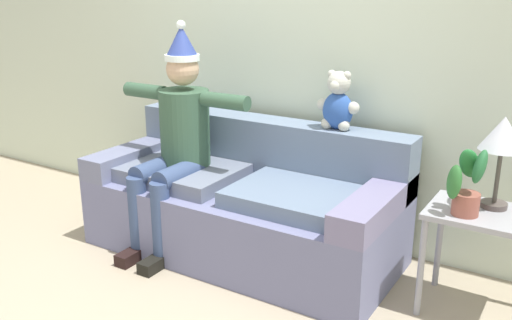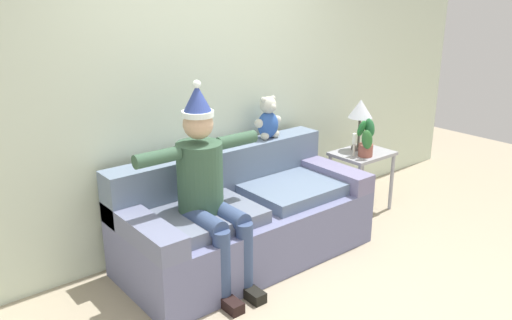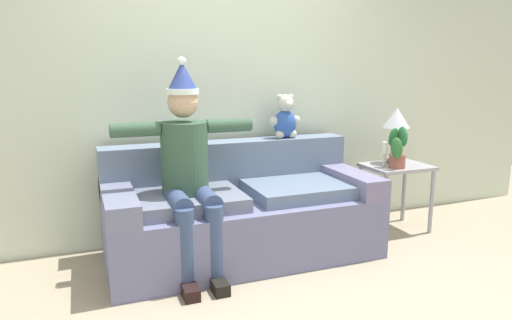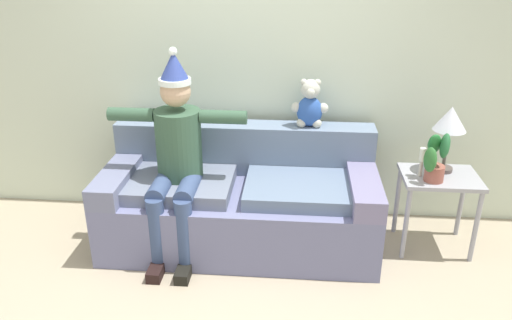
{
  "view_description": "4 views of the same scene",
  "coord_description": "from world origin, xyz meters",
  "px_view_note": "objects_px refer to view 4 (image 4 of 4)",
  "views": [
    {
      "loc": [
        1.94,
        -1.99,
        1.78
      ],
      "look_at": [
        0.21,
        0.8,
        0.74
      ],
      "focal_mm": 39.52,
      "sensor_mm": 36.0,
      "label": 1
    },
    {
      "loc": [
        -2.41,
        -2.14,
        2.17
      ],
      "look_at": [
        0.02,
        0.86,
        0.88
      ],
      "focal_mm": 36.74,
      "sensor_mm": 36.0,
      "label": 2
    },
    {
      "loc": [
        -1.15,
        -2.33,
        1.47
      ],
      "look_at": [
        0.1,
        0.91,
        0.78
      ],
      "focal_mm": 32.47,
      "sensor_mm": 36.0,
      "label": 3
    },
    {
      "loc": [
        0.42,
        -2.51,
        2.21
      ],
      "look_at": [
        0.14,
        0.82,
        0.77
      ],
      "focal_mm": 35.59,
      "sensor_mm": 36.0,
      "label": 4
    }
  ],
  "objects_px": {
    "person_seated": "(176,154)",
    "potted_plant": "(436,160)",
    "table_lamp": "(450,122)",
    "candle_tall": "(422,158)",
    "side_table": "(439,188)",
    "couch": "(241,200)",
    "teddy_bear": "(310,105)"
  },
  "relations": [
    {
      "from": "potted_plant",
      "to": "candle_tall",
      "type": "height_order",
      "value": "potted_plant"
    },
    {
      "from": "potted_plant",
      "to": "couch",
      "type": "bearing_deg",
      "value": 176.79
    },
    {
      "from": "teddy_bear",
      "to": "candle_tall",
      "type": "xyz_separation_m",
      "value": [
        0.83,
        -0.3,
        -0.29
      ]
    },
    {
      "from": "person_seated",
      "to": "potted_plant",
      "type": "xyz_separation_m",
      "value": [
        1.87,
        0.09,
        -0.02
      ]
    },
    {
      "from": "side_table",
      "to": "teddy_bear",
      "type": "bearing_deg",
      "value": 164.33
    },
    {
      "from": "couch",
      "to": "candle_tall",
      "type": "distance_m",
      "value": 1.41
    },
    {
      "from": "table_lamp",
      "to": "candle_tall",
      "type": "relative_size",
      "value": 2.28
    },
    {
      "from": "couch",
      "to": "potted_plant",
      "type": "height_order",
      "value": "potted_plant"
    },
    {
      "from": "side_table",
      "to": "table_lamp",
      "type": "bearing_deg",
      "value": 68.2
    },
    {
      "from": "table_lamp",
      "to": "candle_tall",
      "type": "xyz_separation_m",
      "value": [
        -0.19,
        -0.11,
        -0.25
      ]
    },
    {
      "from": "couch",
      "to": "person_seated",
      "type": "height_order",
      "value": "person_seated"
    },
    {
      "from": "couch",
      "to": "teddy_bear",
      "type": "xyz_separation_m",
      "value": [
        0.51,
        0.29,
        0.7
      ]
    },
    {
      "from": "side_table",
      "to": "table_lamp",
      "type": "xyz_separation_m",
      "value": [
        0.04,
        0.09,
        0.5
      ]
    },
    {
      "from": "candle_tall",
      "to": "person_seated",
      "type": "bearing_deg",
      "value": -174.79
    },
    {
      "from": "table_lamp",
      "to": "potted_plant",
      "type": "relative_size",
      "value": 1.34
    },
    {
      "from": "side_table",
      "to": "table_lamp",
      "type": "height_order",
      "value": "table_lamp"
    },
    {
      "from": "couch",
      "to": "person_seated",
      "type": "bearing_deg",
      "value": -159.7
    },
    {
      "from": "candle_tall",
      "to": "potted_plant",
      "type": "bearing_deg",
      "value": -45.32
    },
    {
      "from": "couch",
      "to": "teddy_bear",
      "type": "height_order",
      "value": "teddy_bear"
    },
    {
      "from": "candle_tall",
      "to": "teddy_bear",
      "type": "bearing_deg",
      "value": 160.3
    },
    {
      "from": "teddy_bear",
      "to": "side_table",
      "type": "xyz_separation_m",
      "value": [
        0.99,
        -0.28,
        -0.54
      ]
    },
    {
      "from": "couch",
      "to": "person_seated",
      "type": "xyz_separation_m",
      "value": [
        -0.45,
        -0.17,
        0.45
      ]
    },
    {
      "from": "teddy_bear",
      "to": "couch",
      "type": "bearing_deg",
      "value": -150.29
    },
    {
      "from": "table_lamp",
      "to": "teddy_bear",
      "type": "bearing_deg",
      "value": 169.53
    },
    {
      "from": "table_lamp",
      "to": "potted_plant",
      "type": "height_order",
      "value": "table_lamp"
    },
    {
      "from": "couch",
      "to": "person_seated",
      "type": "distance_m",
      "value": 0.66
    },
    {
      "from": "table_lamp",
      "to": "potted_plant",
      "type": "distance_m",
      "value": 0.31
    },
    {
      "from": "side_table",
      "to": "candle_tall",
      "type": "height_order",
      "value": "candle_tall"
    },
    {
      "from": "side_table",
      "to": "potted_plant",
      "type": "relative_size",
      "value": 1.62
    },
    {
      "from": "side_table",
      "to": "person_seated",
      "type": "bearing_deg",
      "value": -174.63
    },
    {
      "from": "side_table",
      "to": "candle_tall",
      "type": "bearing_deg",
      "value": -172.77
    },
    {
      "from": "person_seated",
      "to": "side_table",
      "type": "height_order",
      "value": "person_seated"
    }
  ]
}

